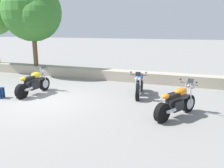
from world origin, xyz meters
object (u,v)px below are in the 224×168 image
(motorcycle_blue_centre, at_px, (139,85))
(motorcycle_yellow_near_left, at_px, (34,83))
(rider_backpack, at_px, (0,92))
(motorcycle_orange_far_right, at_px, (177,103))
(rider_helmet, at_px, (20,95))
(leafy_tree_mid_left, at_px, (33,13))

(motorcycle_blue_centre, bearing_deg, motorcycle_yellow_near_left, -162.93)
(motorcycle_blue_centre, distance_m, rider_backpack, 5.85)
(motorcycle_yellow_near_left, height_order, motorcycle_orange_far_right, same)
(motorcycle_yellow_near_left, height_order, rider_helmet, motorcycle_yellow_near_left)
(motorcycle_blue_centre, distance_m, rider_helmet, 5.03)
(motorcycle_blue_centre, relative_size, motorcycle_orange_far_right, 1.10)
(motorcycle_orange_far_right, xyz_separation_m, rider_helmet, (-6.27, -0.15, -0.35))
(motorcycle_orange_far_right, bearing_deg, leafy_tree_mid_left, 153.42)
(motorcycle_blue_centre, relative_size, rider_helmet, 7.35)
(motorcycle_yellow_near_left, relative_size, rider_helmet, 7.38)
(leafy_tree_mid_left, bearing_deg, motorcycle_yellow_near_left, -54.25)
(motorcycle_orange_far_right, bearing_deg, rider_helmet, -178.59)
(rider_backpack, bearing_deg, motorcycle_blue_centre, 23.78)
(motorcycle_blue_centre, xyz_separation_m, rider_helmet, (-4.53, -2.15, -0.35))
(motorcycle_blue_centre, relative_size, leafy_tree_mid_left, 0.41)
(motorcycle_orange_far_right, xyz_separation_m, rider_backpack, (-7.09, -0.36, -0.24))
(motorcycle_yellow_near_left, height_order, leafy_tree_mid_left, leafy_tree_mid_left)
(motorcycle_blue_centre, height_order, rider_backpack, motorcycle_blue_centre)
(motorcycle_yellow_near_left, xyz_separation_m, rider_backpack, (-0.93, -1.00, -0.24))
(motorcycle_yellow_near_left, bearing_deg, rider_helmet, -98.06)
(motorcycle_yellow_near_left, bearing_deg, rider_backpack, -132.99)
(rider_helmet, relative_size, leafy_tree_mid_left, 0.06)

